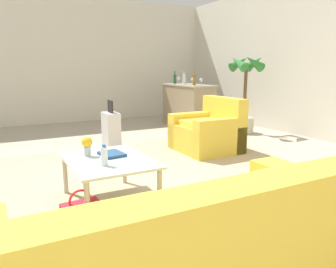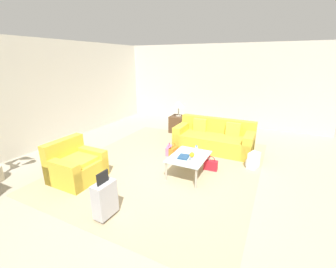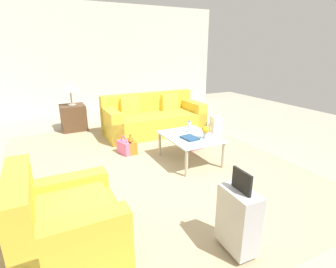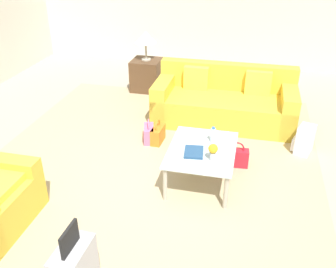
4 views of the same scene
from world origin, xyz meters
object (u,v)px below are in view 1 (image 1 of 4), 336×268
(wine_bottle_green, at_px, (175,79))
(wine_bottle_clear, at_px, (184,79))
(water_bottle, at_px, (104,156))
(handbag_red, at_px, (81,215))
(flower_vase, at_px, (87,144))
(bar_console, at_px, (188,105))
(coffee_table_book, at_px, (112,154))
(handbag_orange, at_px, (217,204))
(armchair, at_px, (210,133))
(potted_palm, at_px, (245,91))
(wine_glass_rightmost, at_px, (201,80))
(coffee_table, at_px, (108,164))
(handbag_pink, at_px, (229,201))
(suitcase_silver, at_px, (111,130))
(wine_bottle_amber, at_px, (194,80))
(wine_glass_right_of_centre, at_px, (193,80))
(wine_glass_left_of_centre, at_px, (184,79))
(wine_glass_leftmost, at_px, (179,79))

(wine_bottle_green, distance_m, wine_bottle_clear, 0.43)
(water_bottle, distance_m, handbag_red, 0.57)
(flower_vase, xyz_separation_m, bar_console, (-3.28, 3.25, -0.07))
(coffee_table_book, xyz_separation_m, handbag_orange, (0.94, 0.68, -0.34))
(wine_bottle_clear, bearing_deg, armchair, -20.31)
(wine_bottle_green, bearing_deg, wine_bottle_clear, 0.00)
(flower_vase, relative_size, potted_palm, 0.12)
(wine_glass_rightmost, bearing_deg, coffee_table, -46.23)
(handbag_red, relative_size, handbag_pink, 1.00)
(armchair, relative_size, coffee_table, 0.95)
(water_bottle, height_order, flower_vase, flower_vase)
(coffee_table, height_order, handbag_pink, coffee_table)
(wine_bottle_clear, height_order, handbag_orange, wine_bottle_clear)
(handbag_orange, bearing_deg, suitcase_silver, -178.71)
(wine_bottle_amber, bearing_deg, handbag_orange, -29.87)
(handbag_red, bearing_deg, bar_console, 138.40)
(handbag_red, xyz_separation_m, potted_palm, (-2.64, 4.10, 0.77))
(suitcase_silver, bearing_deg, coffee_table_book, -18.25)
(wine_glass_right_of_centre, height_order, wine_bottle_clear, wine_bottle_clear)
(coffee_table, bearing_deg, wine_bottle_clear, 139.46)
(coffee_table, bearing_deg, bar_console, 138.47)
(coffee_table_book, xyz_separation_m, wine_bottle_clear, (-3.37, 2.90, 0.63))
(coffee_table_book, distance_m, handbag_orange, 1.21)
(coffee_table, distance_m, wine_bottle_amber, 4.32)
(wine_bottle_clear, height_order, potted_palm, potted_palm)
(wine_glass_left_of_centre, xyz_separation_m, handbag_pink, (4.48, -2.20, -0.97))
(wine_bottle_clear, relative_size, handbag_orange, 0.84)
(wine_glass_rightmost, relative_size, wine_bottle_clear, 0.51)
(coffee_table, bearing_deg, wine_glass_left_of_centre, 139.78)
(water_bottle, relative_size, wine_glass_rightmost, 1.32)
(coffee_table, bearing_deg, wine_bottle_amber, 135.61)
(wine_bottle_amber, distance_m, suitcase_silver, 2.62)
(coffee_table_book, height_order, wine_bottle_clear, wine_bottle_clear)
(water_bottle, height_order, coffee_table_book, water_bottle)
(wine_glass_left_of_centre, distance_m, handbag_red, 5.48)
(wine_glass_right_of_centre, distance_m, suitcase_silver, 2.86)
(coffee_table, xyz_separation_m, suitcase_silver, (-2.00, 0.70, -0.05))
(wine_bottle_amber, height_order, potted_palm, potted_palm)
(handbag_orange, bearing_deg, wine_glass_left_of_centre, 152.46)
(wine_glass_left_of_centre, relative_size, handbag_red, 0.43)
(bar_console, distance_m, handbag_red, 5.28)
(flower_vase, height_order, wine_bottle_clear, wine_bottle_clear)
(water_bottle, xyz_separation_m, flower_vase, (-0.42, -0.05, 0.03))
(armchair, distance_m, flower_vase, 2.58)
(suitcase_silver, bearing_deg, wine_glass_leftmost, 129.44)
(potted_palm, bearing_deg, wine_bottle_green, -157.32)
(water_bottle, relative_size, bar_console, 0.14)
(bar_console, distance_m, wine_bottle_clear, 0.61)
(wine_glass_left_of_centre, distance_m, handbag_pink, 5.09)
(armchair, xyz_separation_m, wine_glass_right_of_centre, (-2.03, 0.94, 0.80))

